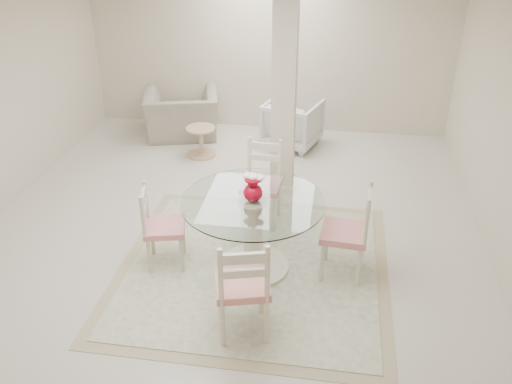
# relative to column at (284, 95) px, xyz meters

# --- Properties ---
(ground) EXTENTS (7.00, 7.00, 0.00)m
(ground) POSITION_rel_column_xyz_m (-0.50, -1.30, -1.35)
(ground) COLOR beige
(ground) RESTS_ON ground
(room_shell) EXTENTS (6.02, 7.02, 2.71)m
(room_shell) POSITION_rel_column_xyz_m (-0.50, -1.30, 0.51)
(room_shell) COLOR beige
(room_shell) RESTS_ON ground
(column) EXTENTS (0.30, 0.30, 2.70)m
(column) POSITION_rel_column_xyz_m (0.00, 0.00, 0.00)
(column) COLOR beige
(column) RESTS_ON ground
(area_rug) EXTENTS (2.91, 2.91, 0.02)m
(area_rug) POSITION_rel_column_xyz_m (-0.10, -1.89, -1.34)
(area_rug) COLOR tan
(area_rug) RESTS_ON ground
(dining_table) EXTENTS (1.49, 1.49, 0.86)m
(dining_table) POSITION_rel_column_xyz_m (-0.10, -1.89, -0.91)
(dining_table) COLOR #F2E8C7
(dining_table) RESTS_ON ground
(red_vase) EXTENTS (0.23, 0.20, 0.30)m
(red_vase) POSITION_rel_column_xyz_m (-0.10, -1.89, -0.35)
(red_vase) COLOR #9E041A
(red_vase) RESTS_ON dining_table
(dining_chair_east) EXTENTS (0.50, 0.50, 1.17)m
(dining_chair_east) POSITION_rel_column_xyz_m (0.92, -1.84, -0.74)
(dining_chair_east) COLOR beige
(dining_chair_east) RESTS_ON ground
(dining_chair_north) EXTENTS (0.49, 0.49, 1.16)m
(dining_chair_north) POSITION_rel_column_xyz_m (-0.15, -0.87, -0.74)
(dining_chair_north) COLOR beige
(dining_chair_north) RESTS_ON ground
(dining_chair_west) EXTENTS (0.51, 0.51, 1.05)m
(dining_chair_west) POSITION_rel_column_xyz_m (-1.12, -1.96, -0.80)
(dining_chair_west) COLOR beige
(dining_chair_west) RESTS_ON ground
(dining_chair_south) EXTENTS (0.59, 0.59, 1.20)m
(dining_chair_south) POSITION_rel_column_xyz_m (-0.03, -2.91, -0.72)
(dining_chair_south) COLOR beige
(dining_chair_south) RESTS_ON ground
(recliner_taupe) EXTENTS (1.40, 1.29, 0.77)m
(recliner_taupe) POSITION_rel_column_xyz_m (-1.86, 1.59, -0.97)
(recliner_taupe) COLOR gray
(recliner_taupe) RESTS_ON ground
(armchair_white) EXTENTS (1.02, 1.03, 0.75)m
(armchair_white) POSITION_rel_column_xyz_m (-0.00, 1.50, -0.98)
(armchair_white) COLOR silver
(armchair_white) RESTS_ON ground
(side_table) EXTENTS (0.45, 0.45, 0.47)m
(side_table) POSITION_rel_column_xyz_m (-1.36, 0.86, -1.13)
(side_table) COLOR #DAB886
(side_table) RESTS_ON ground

